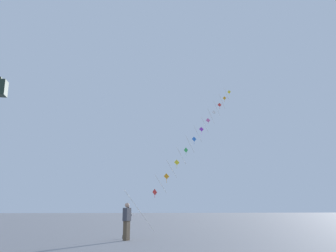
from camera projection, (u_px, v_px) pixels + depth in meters
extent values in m
plane|color=gray|center=(114.00, 236.00, 18.93)|extent=(160.00, 160.00, 0.00)
cube|color=#1E2D23|center=(0.00, 88.00, 8.66)|extent=(0.28, 0.28, 0.40)
cube|color=beige|center=(0.00, 88.00, 8.66)|extent=(0.19, 0.19, 0.30)
cylinder|color=brown|center=(123.00, 237.00, 17.03)|extent=(0.06, 0.06, 0.18)
cylinder|color=silver|center=(140.00, 212.00, 18.54)|extent=(1.81, 2.34, 2.19)
cylinder|color=silver|center=(161.00, 184.00, 20.71)|extent=(0.85, 1.10, 1.03)
cylinder|color=silver|center=(172.00, 169.00, 22.09)|extent=(0.85, 1.10, 1.03)
cylinder|color=silver|center=(182.00, 156.00, 23.47)|extent=(0.85, 1.10, 1.03)
cylinder|color=silver|center=(190.00, 144.00, 24.84)|extent=(0.85, 1.10, 1.03)
cylinder|color=silver|center=(198.00, 134.00, 26.22)|extent=(0.85, 1.10, 1.03)
cylinder|color=silver|center=(205.00, 125.00, 27.60)|extent=(0.85, 1.10, 1.03)
cylinder|color=silver|center=(211.00, 116.00, 28.98)|extent=(0.85, 1.10, 1.03)
cylinder|color=silver|center=(217.00, 108.00, 30.35)|extent=(0.85, 1.10, 1.03)
cylinder|color=silver|center=(222.00, 101.00, 31.73)|extent=(0.85, 1.10, 1.03)
cylinder|color=silver|center=(227.00, 95.00, 33.11)|extent=(0.85, 1.10, 1.03)
cube|color=red|center=(155.00, 192.00, 20.02)|extent=(0.25, 0.29, 0.37)
cylinder|color=red|center=(155.00, 196.00, 19.97)|extent=(0.04, 0.04, 0.18)
cube|color=orange|center=(167.00, 176.00, 21.40)|extent=(0.31, 0.21, 0.37)
cylinder|color=orange|center=(166.00, 181.00, 21.34)|extent=(0.03, 0.03, 0.27)
cube|color=yellow|center=(177.00, 162.00, 22.78)|extent=(0.33, 0.19, 0.37)
cylinder|color=yellow|center=(177.00, 166.00, 22.72)|extent=(0.03, 0.04, 0.26)
cube|color=green|center=(186.00, 150.00, 24.16)|extent=(0.24, 0.29, 0.37)
cylinder|color=green|center=(186.00, 154.00, 24.09)|extent=(0.04, 0.04, 0.26)
cube|color=blue|center=(194.00, 139.00, 25.53)|extent=(0.30, 0.23, 0.37)
cylinder|color=blue|center=(194.00, 143.00, 25.47)|extent=(0.05, 0.05, 0.26)
cube|color=purple|center=(201.00, 129.00, 26.91)|extent=(0.34, 0.16, 0.37)
cylinder|color=purple|center=(202.00, 133.00, 26.85)|extent=(0.02, 0.02, 0.26)
cube|color=pink|center=(208.00, 120.00, 28.29)|extent=(0.34, 0.16, 0.37)
cylinder|color=pink|center=(208.00, 123.00, 28.24)|extent=(0.02, 0.03, 0.17)
cube|color=white|center=(214.00, 112.00, 29.67)|extent=(0.30, 0.23, 0.37)
cylinder|color=white|center=(214.00, 115.00, 29.61)|extent=(0.02, 0.02, 0.21)
cube|color=red|center=(220.00, 105.00, 31.04)|extent=(0.32, 0.19, 0.37)
cylinder|color=red|center=(220.00, 108.00, 30.98)|extent=(0.02, 0.02, 0.24)
cube|color=orange|center=(225.00, 98.00, 32.42)|extent=(0.26, 0.28, 0.37)
cylinder|color=orange|center=(225.00, 101.00, 32.36)|extent=(0.03, 0.03, 0.25)
cube|color=yellow|center=(229.00, 92.00, 33.80)|extent=(0.27, 0.27, 0.37)
cylinder|color=yellow|center=(229.00, 95.00, 33.74)|extent=(0.03, 0.03, 0.27)
cube|color=brown|center=(127.00, 230.00, 16.23)|extent=(0.33, 0.36, 0.90)
cube|color=#3F3F47|center=(127.00, 214.00, 16.40)|extent=(0.41, 0.45, 0.60)
sphere|color=tan|center=(127.00, 205.00, 16.50)|extent=(0.22, 0.22, 0.22)
cylinder|color=#3F3F47|center=(130.00, 211.00, 16.63)|extent=(0.29, 0.37, 0.50)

